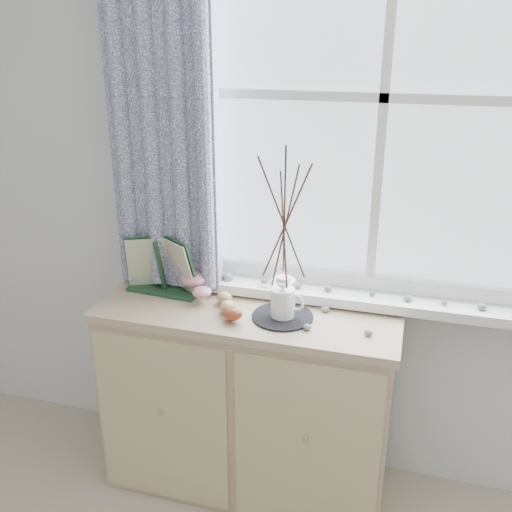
# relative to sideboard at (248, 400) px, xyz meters

# --- Properties ---
(sideboard) EXTENTS (1.20, 0.45, 0.85)m
(sideboard) POSITION_rel_sideboard_xyz_m (0.00, 0.00, 0.00)
(sideboard) COLOR tan
(sideboard) RESTS_ON ground
(botanical_book) EXTENTS (0.37, 0.16, 0.25)m
(botanical_book) POSITION_rel_sideboard_xyz_m (-0.38, 0.03, 0.55)
(botanical_book) COLOR #1D3D25
(botanical_book) RESTS_ON sideboard
(toadstool_cluster) EXTENTS (0.16, 0.17, 0.11)m
(toadstool_cluster) POSITION_rel_sideboard_xyz_m (-0.23, 0.05, 0.49)
(toadstool_cluster) COLOR silver
(toadstool_cluster) RESTS_ON sideboard
(wooden_eggs) EXTENTS (0.14, 0.18, 0.08)m
(wooden_eggs) POSITION_rel_sideboard_xyz_m (-0.06, -0.05, 0.45)
(wooden_eggs) COLOR tan
(wooden_eggs) RESTS_ON sideboard
(songbird_figurine) EXTENTS (0.13, 0.07, 0.07)m
(songbird_figurine) POSITION_rel_sideboard_xyz_m (0.04, 0.12, 0.46)
(songbird_figurine) COLOR white
(songbird_figurine) RESTS_ON sideboard
(crocheted_doily) EXTENTS (0.24, 0.24, 0.01)m
(crocheted_doily) POSITION_rel_sideboard_xyz_m (0.15, -0.03, 0.43)
(crocheted_doily) COLOR black
(crocheted_doily) RESTS_ON sideboard
(twig_pitcher) EXTENTS (0.29, 0.29, 0.69)m
(twig_pitcher) POSITION_rel_sideboard_xyz_m (0.15, -0.03, 0.82)
(twig_pitcher) COLOR white
(twig_pitcher) RESTS_ON crocheted_doily
(sideboard_pebbles) EXTENTS (0.33, 0.23, 0.02)m
(sideboard_pebbles) POSITION_rel_sideboard_xyz_m (0.30, 0.00, 0.44)
(sideboard_pebbles) COLOR gray
(sideboard_pebbles) RESTS_ON sideboard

